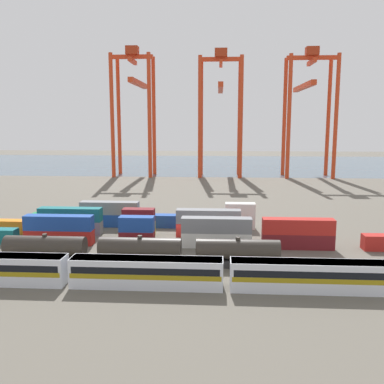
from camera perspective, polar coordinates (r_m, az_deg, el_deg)
The scene contains 29 objects.
ground_plane at distance 118.90m, azimuth -0.10°, elevation -1.09°, with size 420.00×420.00×0.00m, color #5B564C.
harbour_water at distance 223.82m, azimuth 1.67°, elevation 3.77°, with size 400.00×110.00×0.01m, color #475B6B.
passenger_train at distance 56.97m, azimuth -6.08°, elevation -10.47°, with size 61.63×3.14×3.90m.
freight_tank_row at distance 65.81m, azimuth -6.95°, elevation -7.76°, with size 41.98×3.02×4.48m.
shipping_container_1 at distance 79.59m, azimuth -17.29°, elevation -5.75°, with size 12.10×2.44×2.60m, color #AD211C.
shipping_container_2 at distance 78.98m, azimuth -17.38°, elevation -3.92°, with size 12.10×2.44×2.60m, color #1C4299.
shipping_container_3 at distance 75.80m, azimuth -7.36°, elevation -6.14°, with size 6.04×2.44×2.60m, color maroon.
shipping_container_4 at distance 75.16m, azimuth -7.40°, elevation -4.23°, with size 6.04×2.44×2.60m, color #1C4299.
shipping_container_5 at distance 74.45m, azimuth 3.27°, elevation -6.36°, with size 12.10×2.44×2.60m, color silver.
shipping_container_6 at distance 73.80m, azimuth 3.29°, elevation -4.42°, with size 12.10×2.44×2.60m, color slate.
shipping_container_7 at distance 75.68m, azimuth 13.92°, elevation -6.37°, with size 12.10×2.44×2.60m, color maroon.
shipping_container_8 at distance 75.04m, azimuth 14.00°, elevation -4.45°, with size 12.10×2.44×2.60m, color #AD211C.
shipping_container_9 at distance 79.37m, azimuth 23.91°, elevation -6.17°, with size 6.04×2.44×2.60m, color #AD211C.
shipping_container_10 at distance 91.18m, azimuth -23.81°, elevation -4.24°, with size 12.10×2.44×2.60m, color orange.
shipping_container_11 at distance 85.90m, azimuth -15.89°, elevation -4.59°, with size 12.10×2.44×2.60m, color slate.
shipping_container_12 at distance 85.34m, azimuth -15.96°, elevation -2.89°, with size 12.10×2.44×2.60m, color #146066.
shipping_container_13 at distance 82.46m, azimuth -7.11°, elevation -4.88°, with size 6.04×2.44×2.60m, color gold.
shipping_container_14 at distance 81.86m, azimuth -7.15°, elevation -3.11°, with size 6.04×2.44×2.60m, color maroon.
shipping_container_15 at distance 81.07m, azimuth 2.20°, elevation -5.06°, with size 12.10×2.44×2.60m, color #AD211C.
shipping_container_16 at distance 80.47m, azimuth 2.21°, elevation -3.26°, with size 12.10×2.44×2.60m, color slate.
shipping_container_17 at distance 94.79m, azimuth -18.83°, elevation -3.45°, with size 6.04×2.44×2.60m, color #197538.
shipping_container_18 at distance 90.53m, azimuth -10.91°, elevation -3.70°, with size 12.10×2.44×2.60m, color #1C4299.
shipping_container_19 at distance 89.99m, azimuth -10.96°, elevation -2.09°, with size 12.10×2.44×2.60m, color slate.
shipping_container_20 at distance 88.14m, azimuth -2.38°, elevation -3.89°, with size 12.10×2.44×2.60m, color #1C4299.
shipping_container_21 at distance 87.79m, azimuth 6.43°, elevation -4.00°, with size 6.04×2.44×2.60m, color silver.
shipping_container_22 at distance 87.23m, azimuth 6.46°, elevation -2.33°, with size 6.04×2.44×2.60m, color silver.
gantry_crane_west at distance 177.48m, azimuth -7.69°, elevation 12.20°, with size 16.23×36.01×50.84m.
gantry_crane_central at distance 174.42m, azimuth 3.83°, elevation 12.06°, with size 17.23×37.75×49.60m.
gantry_crane_east at distance 178.31m, azimuth 15.28°, elevation 11.83°, with size 19.09×40.70×49.86m.
Camera 1 is at (7.62, -76.73, 21.30)m, focal length 39.92 mm.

